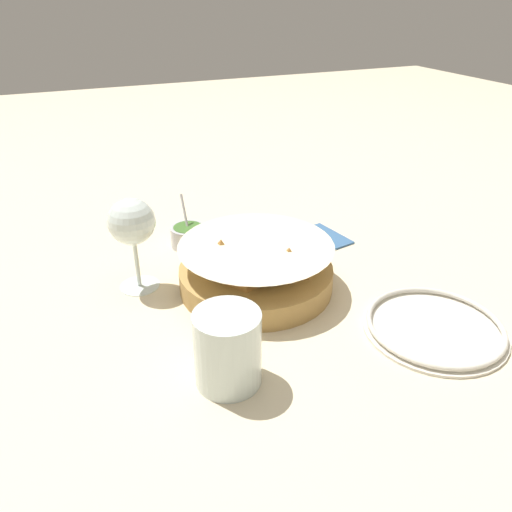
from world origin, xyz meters
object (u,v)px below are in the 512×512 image
(food_basket, at_px, (256,269))
(wine_glass, at_px, (132,224))
(beer_mug, at_px, (227,350))
(side_plate, at_px, (434,327))
(sauce_cup, at_px, (188,235))

(food_basket, height_order, wine_glass, wine_glass)
(wine_glass, height_order, beer_mug, wine_glass)
(side_plate, bearing_deg, beer_mug, 85.64)
(food_basket, distance_m, sauce_cup, 0.21)
(side_plate, bearing_deg, wine_glass, 51.63)
(sauce_cup, distance_m, side_plate, 0.49)
(beer_mug, xyz_separation_m, side_plate, (-0.02, -0.32, -0.04))
(sauce_cup, xyz_separation_m, beer_mug, (-0.39, 0.06, 0.03))
(sauce_cup, bearing_deg, wine_glass, 132.75)
(side_plate, bearing_deg, food_basket, 42.19)
(wine_glass, bearing_deg, beer_mug, -167.92)
(beer_mug, distance_m, side_plate, 0.33)
(sauce_cup, xyz_separation_m, side_plate, (-0.42, -0.26, -0.02))
(sauce_cup, relative_size, wine_glass, 0.61)
(food_basket, distance_m, wine_glass, 0.22)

